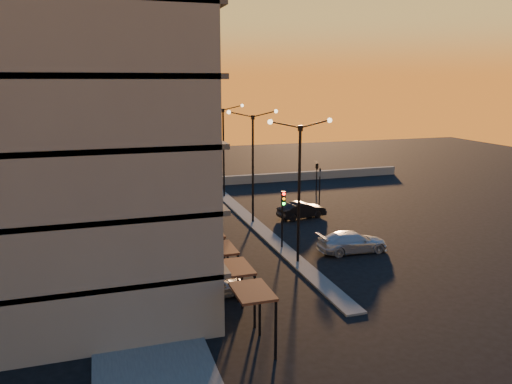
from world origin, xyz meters
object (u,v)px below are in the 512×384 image
object	(u,v)px
car_sedan	(302,210)
car_wagon	(352,242)
car_hatchback	(214,286)
traffic_light_main	(283,210)
streetlamp_mid	(253,158)

from	to	relation	value
car_sedan	car_wagon	bearing A→B (deg)	170.29
car_hatchback	car_sedan	world-z (taller)	car_sedan
traffic_light_main	car_sedan	bearing A→B (deg)	58.07
streetlamp_mid	car_wagon	world-z (taller)	streetlamp_mid
car_sedan	car_wagon	size ratio (longest dim) A/B	0.86
traffic_light_main	car_hatchback	bearing A→B (deg)	-135.29
car_wagon	traffic_light_main	bearing A→B (deg)	68.15
car_hatchback	car_wagon	size ratio (longest dim) A/B	0.75
traffic_light_main	car_wagon	size ratio (longest dim) A/B	0.84
streetlamp_mid	car_hatchback	xyz separation A→B (m)	(-6.50, -13.56, -4.95)
car_hatchback	car_wagon	world-z (taller)	car_wagon
traffic_light_main	car_sedan	world-z (taller)	traffic_light_main
traffic_light_main	car_sedan	xyz separation A→B (m)	(4.54, 7.29, -2.18)
car_hatchback	car_sedan	size ratio (longest dim) A/B	0.87
streetlamp_mid	car_sedan	bearing A→B (deg)	2.01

